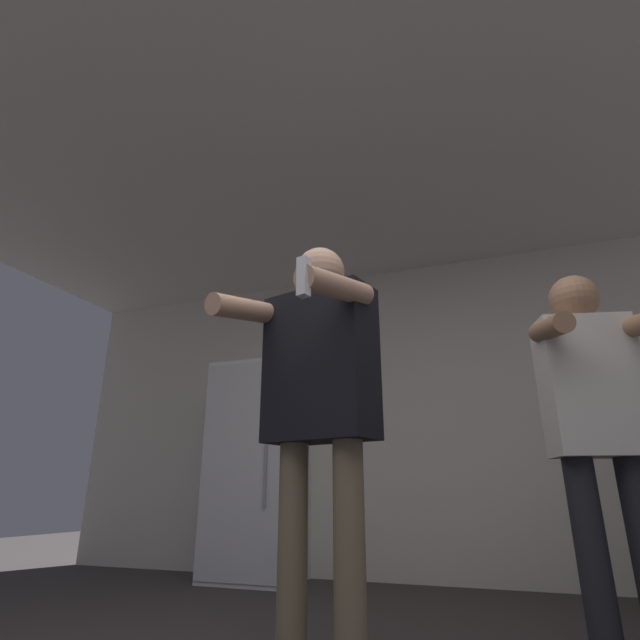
# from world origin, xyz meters

# --- Properties ---
(wall_back) EXTENTS (7.00, 0.06, 2.55)m
(wall_back) POSITION_xyz_m (0.00, 3.17, 1.27)
(wall_back) COLOR beige
(wall_back) RESTS_ON ground_plane
(ceiling_slab) EXTENTS (7.00, 3.66, 0.05)m
(ceiling_slab) POSITION_xyz_m (0.00, 1.57, 2.57)
(ceiling_slab) COLOR silver
(ceiling_slab) RESTS_ON wall_back
(refrigerator) EXTENTS (0.70, 0.64, 1.68)m
(refrigerator) POSITION_xyz_m (-1.46, 2.83, 0.84)
(refrigerator) COLOR white
(refrigerator) RESTS_ON ground_plane
(person_woman_foreground) EXTENTS (0.62, 0.63, 1.66)m
(person_woman_foreground) POSITION_xyz_m (-0.21, 0.87, 1.03)
(person_woman_foreground) COLOR #75664C
(person_woman_foreground) RESTS_ON ground_plane
(person_man_side) EXTENTS (0.49, 0.49, 1.56)m
(person_man_side) POSITION_xyz_m (0.83, 1.33, 0.93)
(person_man_side) COLOR black
(person_man_side) RESTS_ON ground_plane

